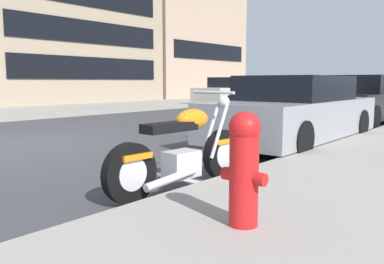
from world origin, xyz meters
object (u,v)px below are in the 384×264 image
(car_opposite_curb, at_px, (234,92))
(fire_hydrant, at_px, (244,166))
(parked_car_near_corner, at_px, (362,100))
(parked_car_second_in_row, at_px, (295,111))
(parked_motorcycle, at_px, (183,153))

(car_opposite_curb, xyz_separation_m, fire_hydrant, (-14.37, -9.77, -0.09))
(parked_car_near_corner, relative_size, car_opposite_curb, 1.02)
(fire_hydrant, bearing_deg, parked_car_near_corner, 12.32)
(parked_car_second_in_row, distance_m, parked_car_near_corner, 5.07)
(parked_motorcycle, height_order, parked_car_near_corner, parked_car_near_corner)
(parked_car_second_in_row, xyz_separation_m, parked_car_near_corner, (5.07, 0.26, 0.03))
(parked_car_second_in_row, bearing_deg, parked_motorcycle, -172.67)
(parked_motorcycle, height_order, parked_car_second_in_row, parked_car_second_in_row)
(parked_car_near_corner, bearing_deg, fire_hydrant, -165.89)
(car_opposite_curb, bearing_deg, fire_hydrant, 35.22)
(parked_car_second_in_row, bearing_deg, parked_car_near_corner, 2.39)
(parked_motorcycle, distance_m, car_opposite_curb, 15.92)
(parked_motorcycle, bearing_deg, parked_car_near_corner, 8.35)
(parked_motorcycle, bearing_deg, fire_hydrant, -119.25)
(parked_car_second_in_row, xyz_separation_m, car_opposite_curb, (9.49, 7.86, 0.05))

